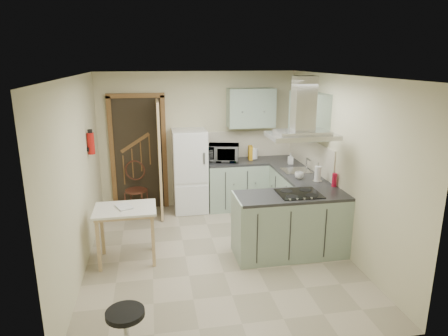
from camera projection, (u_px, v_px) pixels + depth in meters
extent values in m
plane|color=tan|center=(217.00, 254.00, 5.74)|extent=(4.20, 4.20, 0.00)
plane|color=silver|center=(216.00, 76.00, 5.08)|extent=(4.20, 4.20, 0.00)
plane|color=beige|center=(198.00, 140.00, 7.41)|extent=(3.60, 0.00, 3.60)
plane|color=beige|center=(78.00, 177.00, 5.10)|extent=(0.00, 4.20, 4.20)
plane|color=beige|center=(340.00, 164.00, 5.73)|extent=(0.00, 4.20, 4.20)
cube|color=brown|center=(139.00, 153.00, 7.24)|extent=(1.10, 0.12, 2.10)
cube|color=white|center=(190.00, 171.00, 7.22)|extent=(0.60, 0.60, 1.50)
cube|color=#9EB2A0|center=(236.00, 184.00, 7.45)|extent=(1.08, 0.60, 0.90)
cube|color=#9EB2A0|center=(291.00, 193.00, 6.95)|extent=(0.60, 1.95, 0.90)
cube|color=beige|center=(249.00, 144.00, 7.59)|extent=(1.68, 0.02, 0.50)
cube|color=#9EB2A0|center=(251.00, 108.00, 7.25)|extent=(0.85, 0.35, 0.70)
cube|color=#9EB2A0|center=(309.00, 115.00, 6.34)|extent=(0.35, 0.90, 0.70)
cube|color=#9EB2A0|center=(291.00, 224.00, 5.63)|extent=(1.55, 0.65, 0.90)
cube|color=black|center=(299.00, 194.00, 5.53)|extent=(0.58, 0.50, 0.01)
cube|color=silver|center=(302.00, 136.00, 5.31)|extent=(0.90, 0.55, 0.10)
cube|color=silver|center=(296.00, 171.00, 6.67)|extent=(0.45, 0.40, 0.01)
cylinder|color=#B2140F|center=(91.00, 143.00, 5.90)|extent=(0.10, 0.10, 0.32)
cube|color=#CFB67F|center=(127.00, 234.00, 5.47)|extent=(0.83, 0.62, 0.77)
cube|color=#493218|center=(136.00, 190.00, 7.14)|extent=(0.48, 0.48, 0.87)
cylinder|color=black|center=(127.00, 333.00, 3.71)|extent=(0.47, 0.47, 0.48)
imported|color=black|center=(223.00, 153.00, 7.28)|extent=(0.63, 0.49, 0.31)
cylinder|color=white|center=(253.00, 154.00, 7.39)|extent=(0.19, 0.19, 0.23)
cube|color=orange|center=(250.00, 153.00, 7.39)|extent=(0.09, 0.18, 0.26)
imported|color=#A09EA9|center=(290.00, 159.00, 7.08)|extent=(0.10, 0.10, 0.19)
cylinder|color=silver|center=(318.00, 174.00, 6.07)|extent=(0.10, 0.10, 0.25)
imported|color=silver|center=(299.00, 176.00, 6.21)|extent=(0.16, 0.16, 0.11)
cylinder|color=red|center=(334.00, 180.00, 5.83)|extent=(0.09, 0.09, 0.20)
imported|color=#983532|center=(117.00, 205.00, 5.33)|extent=(0.27, 0.30, 0.11)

